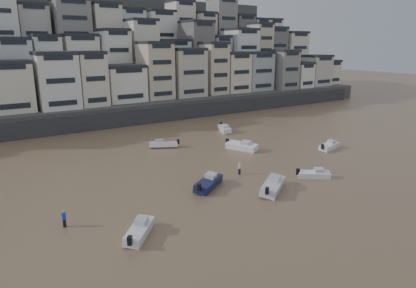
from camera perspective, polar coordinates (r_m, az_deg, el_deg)
harbor_wall at (r=82.49m, az=-11.53°, el=4.16°), size 140.00×3.00×3.50m
hillside at (r=120.36m, az=-16.96°, el=12.61°), size 141.04×66.00×50.00m
boat_a at (r=45.22m, az=9.95°, el=-6.13°), size 6.34×5.25×1.71m
boat_j at (r=35.40m, az=-10.55°, el=-12.70°), size 4.74×5.07×1.43m
boat_h at (r=63.49m, az=-6.84°, el=0.11°), size 5.39×4.00×1.42m
boat_i at (r=74.48m, az=2.54°, el=2.50°), size 3.67×5.88×1.53m
boat_b at (r=50.90m, az=16.02°, el=-4.34°), size 4.53×3.84×1.23m
boat_d at (r=65.13m, az=18.14°, el=-0.17°), size 5.42×2.90×1.41m
boat_c at (r=45.55m, az=0.07°, el=-5.80°), size 5.95×4.88×1.60m
boat_e at (r=61.72m, az=5.19°, el=-0.20°), size 4.03×6.17×1.60m
person_blue at (r=38.86m, az=-21.28°, el=-10.64°), size 0.44×0.44×1.74m
person_pink at (r=50.29m, az=4.88°, el=-3.71°), size 0.44×0.44×1.74m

